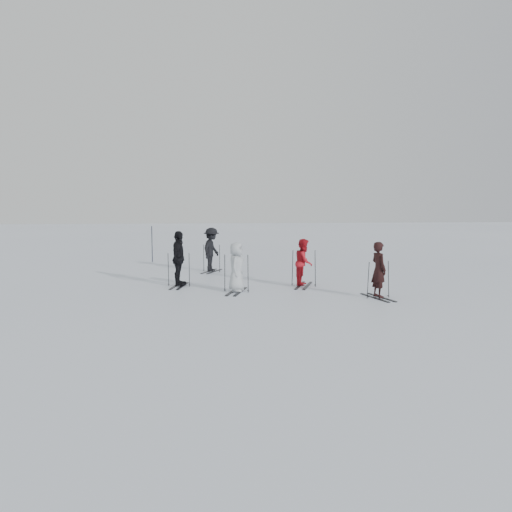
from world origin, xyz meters
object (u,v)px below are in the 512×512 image
at_px(skier_uphill_far, 212,250).
at_px(skier_red, 304,263).
at_px(skier_uphill_left, 179,259).
at_px(piste_marker, 152,244).
at_px(skier_grey, 236,268).
at_px(skier_near_dark, 379,270).

bearing_deg(skier_uphill_far, skier_red, -118.97).
distance_m(skier_uphill_left, piste_marker, 7.58).
distance_m(skier_red, skier_grey, 2.50).
bearing_deg(skier_uphill_left, piste_marker, 22.67).
bearing_deg(skier_uphill_far, skier_grey, -148.05).
distance_m(skier_red, piste_marker, 9.71).
bearing_deg(piste_marker, skier_red, -53.80).
relative_size(skier_near_dark, skier_red, 1.04).
height_order(skier_grey, piste_marker, piste_marker).
distance_m(skier_grey, skier_uphill_left, 2.26).
distance_m(skier_grey, piste_marker, 9.37).
relative_size(skier_near_dark, skier_grey, 1.06).
bearing_deg(skier_uphill_far, skier_uphill_left, -173.81).
bearing_deg(skier_near_dark, skier_uphill_far, 24.13).
xyz_separation_m(skier_near_dark, skier_uphill_left, (-5.90, 2.81, 0.10)).
distance_m(skier_near_dark, skier_uphill_left, 6.53).
bearing_deg(skier_red, piste_marker, 57.19).
xyz_separation_m(skier_near_dark, piste_marker, (-7.45, 10.23, 0.05)).
xyz_separation_m(skier_red, skier_uphill_left, (-4.18, 0.42, 0.13)).
xyz_separation_m(skier_grey, piste_marker, (-3.40, 8.73, 0.10)).
distance_m(skier_uphill_far, piste_marker, 4.70).
bearing_deg(piste_marker, skier_uphill_left, -78.13).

